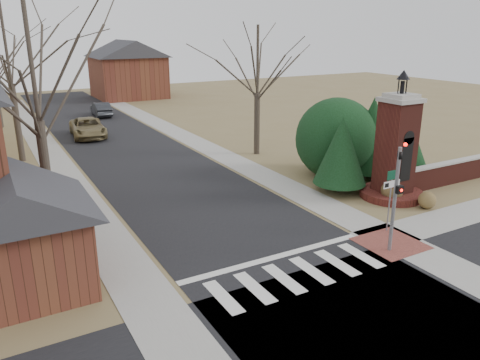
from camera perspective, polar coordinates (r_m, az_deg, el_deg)
ground at (r=16.58m, az=8.72°, el=-12.53°), size 120.00×120.00×0.00m
main_street at (r=35.31m, az=-13.65°, el=3.80°), size 8.00×70.00×0.01m
cross_street at (r=14.74m, az=16.19°, el=-17.38°), size 120.00×8.00×0.01m
crosswalk_zone at (r=17.12m, az=7.06°, el=-11.36°), size 8.00×2.20×0.02m
stop_bar at (r=18.20m, az=4.24°, el=-9.39°), size 8.00×0.35×0.02m
sidewalk_right_main at (r=36.99m, az=-5.89°, el=4.86°), size 2.00×60.00×0.02m
sidewalk_left at (r=34.35m, az=-21.99°, el=2.60°), size 2.00×60.00×0.02m
curb_apron at (r=20.19m, az=17.88°, el=-7.37°), size 2.40×2.40×0.02m
traffic_signal_pole at (r=18.65m, az=18.53°, el=-1.03°), size 0.28×0.41×4.50m
sign_post at (r=20.65m, az=17.93°, el=-1.00°), size 0.90×0.07×2.75m
brick_gate_monument at (r=24.96m, az=18.37°, el=2.69°), size 3.20×3.20×6.47m
brick_garden_wall at (r=28.75m, az=24.19°, el=0.85°), size 7.50×0.50×1.30m
garage_left at (r=16.76m, az=-25.44°, el=-5.31°), size 4.80×4.80×4.29m
house_distant_right at (r=61.68m, az=-13.54°, el=13.15°), size 8.80×8.80×7.30m
evergreen_near at (r=25.06m, az=12.25°, el=3.58°), size 2.80×2.80×4.10m
evergreen_mid at (r=28.06m, az=15.78°, el=5.47°), size 3.40×3.40×4.70m
evergreen_far at (r=29.00m, az=19.87°, el=4.04°), size 2.40×2.40×3.30m
evergreen_mass at (r=28.02m, az=11.69°, el=5.34°), size 4.80×4.80×4.80m
bare_tree_0 at (r=20.21m, az=-24.32°, el=14.58°), size 8.05×8.05×11.15m
bare_tree_1 at (r=33.16m, az=-26.83°, el=15.60°), size 8.40×8.40×11.64m
bare_tree_3 at (r=31.79m, az=2.17°, el=14.98°), size 7.00×7.00×9.70m
pickup_truck at (r=39.78m, az=-18.07°, el=6.09°), size 2.94×5.58×1.50m
distant_car at (r=49.04m, az=-16.58°, el=8.27°), size 1.66×4.26×1.38m
dry_shrub_left at (r=24.87m, az=18.04°, el=-1.22°), size 1.10×1.10×1.10m
dry_shrub_right at (r=24.46m, az=21.85°, el=-2.29°), size 0.85×0.85×0.85m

